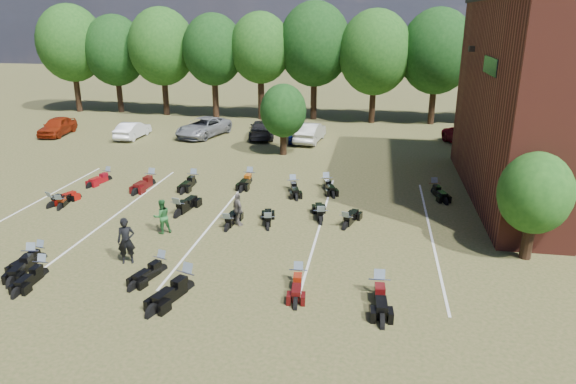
% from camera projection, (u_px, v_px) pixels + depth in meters
% --- Properties ---
extents(ground, '(160.00, 160.00, 0.00)m').
position_uv_depth(ground, '(264.00, 249.00, 21.37)').
color(ground, brown).
rests_on(ground, ground).
extents(car_0, '(2.19, 4.45, 1.46)m').
position_uv_depth(car_0, '(57.00, 126.00, 41.90)').
color(car_0, maroon).
rests_on(car_0, ground).
extents(car_1, '(1.45, 4.01, 1.31)m').
position_uv_depth(car_1, '(133.00, 130.00, 40.84)').
color(car_1, silver).
rests_on(car_1, ground).
extents(car_2, '(3.84, 5.85, 1.50)m').
position_uv_depth(car_2, '(204.00, 127.00, 41.43)').
color(car_2, gray).
rests_on(car_2, ground).
extents(car_3, '(2.73, 5.07, 1.40)m').
position_uv_depth(car_3, '(262.00, 129.00, 40.95)').
color(car_3, black).
rests_on(car_3, ground).
extents(car_4, '(2.09, 4.06, 1.32)m').
position_uv_depth(car_4, '(298.00, 132.00, 39.95)').
color(car_4, '#0B144F').
rests_on(car_4, ground).
extents(car_5, '(2.06, 4.74, 1.52)m').
position_uv_depth(car_5, '(310.00, 132.00, 39.57)').
color(car_5, '#A7A8A3').
rests_on(car_5, ground).
extents(car_6, '(4.00, 5.40, 1.36)m').
position_uv_depth(car_6, '(470.00, 137.00, 38.26)').
color(car_6, '#550412').
rests_on(car_6, ground).
extents(car_7, '(2.47, 4.95, 1.38)m').
position_uv_depth(car_7, '(515.00, 139.00, 37.58)').
color(car_7, '#3D3D42').
rests_on(car_7, ground).
extents(person_black, '(0.79, 0.64, 1.86)m').
position_uv_depth(person_black, '(126.00, 241.00, 19.92)').
color(person_black, black).
rests_on(person_black, ground).
extents(person_green, '(0.98, 0.95, 1.59)m').
position_uv_depth(person_green, '(162.00, 216.00, 22.75)').
color(person_green, '#26652E').
rests_on(person_green, ground).
extents(person_grey, '(0.87, 0.95, 1.57)m').
position_uv_depth(person_grey, '(238.00, 209.00, 23.60)').
color(person_grey, '#635C55').
rests_on(person_grey, ground).
extents(motorcycle_0, '(0.70, 2.09, 1.16)m').
position_uv_depth(motorcycle_0, '(43.00, 275.00, 19.20)').
color(motorcycle_0, black).
rests_on(motorcycle_0, ground).
extents(motorcycle_1, '(0.91, 2.10, 1.13)m').
position_uv_depth(motorcycle_1, '(41.00, 260.00, 20.45)').
color(motorcycle_1, black).
rests_on(motorcycle_1, ground).
extents(motorcycle_2, '(1.08, 2.31, 1.24)m').
position_uv_depth(motorcycle_2, '(33.00, 265.00, 20.02)').
color(motorcycle_2, black).
rests_on(motorcycle_2, ground).
extents(motorcycle_3, '(1.49, 2.60, 1.38)m').
position_uv_depth(motorcycle_3, '(187.00, 290.00, 18.20)').
color(motorcycle_3, black).
rests_on(motorcycle_3, ground).
extents(motorcycle_4, '(1.23, 2.20, 1.17)m').
position_uv_depth(motorcycle_4, '(161.00, 271.00, 19.51)').
color(motorcycle_4, black).
rests_on(motorcycle_4, ground).
extents(motorcycle_5, '(0.92, 2.45, 1.34)m').
position_uv_depth(motorcycle_5, '(378.00, 296.00, 17.77)').
color(motorcycle_5, black).
rests_on(motorcycle_5, ground).
extents(motorcycle_6, '(0.86, 2.15, 1.17)m').
position_uv_depth(motorcycle_6, '(298.00, 284.00, 18.58)').
color(motorcycle_6, '#400909').
rests_on(motorcycle_6, ground).
extents(motorcycle_7, '(1.35, 2.23, 1.18)m').
position_uv_depth(motorcycle_7, '(52.00, 207.00, 26.12)').
color(motorcycle_7, maroon).
rests_on(motorcycle_7, ground).
extents(motorcycle_8, '(1.00, 2.10, 1.13)m').
position_uv_depth(motorcycle_8, '(60.00, 209.00, 25.85)').
color(motorcycle_8, black).
rests_on(motorcycle_8, ground).
extents(motorcycle_9, '(1.15, 2.56, 1.38)m').
position_uv_depth(motorcycle_9, '(178.00, 216.00, 24.93)').
color(motorcycle_9, black).
rests_on(motorcycle_9, ground).
extents(motorcycle_10, '(0.75, 2.12, 1.17)m').
position_uv_depth(motorcycle_10, '(228.00, 230.00, 23.35)').
color(motorcycle_10, black).
rests_on(motorcycle_10, ground).
extents(motorcycle_11, '(1.10, 2.32, 1.24)m').
position_uv_depth(motorcycle_11, '(320.00, 223.00, 24.12)').
color(motorcycle_11, black).
rests_on(motorcycle_11, ground).
extents(motorcycle_12, '(1.07, 2.18, 1.16)m').
position_uv_depth(motorcycle_12, '(268.00, 229.00, 23.46)').
color(motorcycle_12, black).
rests_on(motorcycle_12, ground).
extents(motorcycle_13, '(1.23, 2.24, 1.19)m').
position_uv_depth(motorcycle_13, '(345.00, 228.00, 23.49)').
color(motorcycle_13, black).
rests_on(motorcycle_13, ground).
extents(motorcycle_14, '(1.01, 2.50, 1.36)m').
position_uv_depth(motorcycle_14, '(152.00, 185.00, 29.59)').
color(motorcycle_14, '#470A0B').
rests_on(motorcycle_14, ground).
extents(motorcycle_15, '(1.11, 2.15, 1.14)m').
position_uv_depth(motorcycle_15, '(108.00, 180.00, 30.44)').
color(motorcycle_15, maroon).
rests_on(motorcycle_15, ground).
extents(motorcycle_16, '(0.77, 2.28, 1.26)m').
position_uv_depth(motorcycle_16, '(194.00, 184.00, 29.68)').
color(motorcycle_16, black).
rests_on(motorcycle_16, ground).
extents(motorcycle_17, '(0.81, 2.33, 1.29)m').
position_uv_depth(motorcycle_17, '(250.00, 183.00, 30.00)').
color(motorcycle_17, black).
rests_on(motorcycle_17, ground).
extents(motorcycle_18, '(1.38, 2.32, 1.23)m').
position_uv_depth(motorcycle_18, '(326.00, 188.00, 29.06)').
color(motorcycle_18, black).
rests_on(motorcycle_18, ground).
extents(motorcycle_19, '(1.27, 2.29, 1.22)m').
position_uv_depth(motorcycle_19, '(293.00, 190.00, 28.69)').
color(motorcycle_19, black).
rests_on(motorcycle_19, ground).
extents(motorcycle_20, '(1.27, 2.32, 1.23)m').
position_uv_depth(motorcycle_20, '(434.00, 194.00, 28.13)').
color(motorcycle_20, black).
rests_on(motorcycle_20, ground).
extents(tree_line, '(56.00, 6.00, 9.79)m').
position_uv_depth(tree_line, '(321.00, 50.00, 46.54)').
color(tree_line, black).
rests_on(tree_line, ground).
extents(young_tree_near_building, '(2.80, 2.80, 4.16)m').
position_uv_depth(young_tree_near_building, '(535.00, 193.00, 19.72)').
color(young_tree_near_building, black).
rests_on(young_tree_near_building, ground).
extents(young_tree_midfield, '(3.20, 3.20, 4.70)m').
position_uv_depth(young_tree_midfield, '(283.00, 111.00, 35.15)').
color(young_tree_midfield, black).
rests_on(young_tree_midfield, ground).
extents(parking_lines, '(20.10, 14.00, 0.01)m').
position_uv_depth(parking_lines, '(217.00, 218.00, 24.65)').
color(parking_lines, silver).
rests_on(parking_lines, ground).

